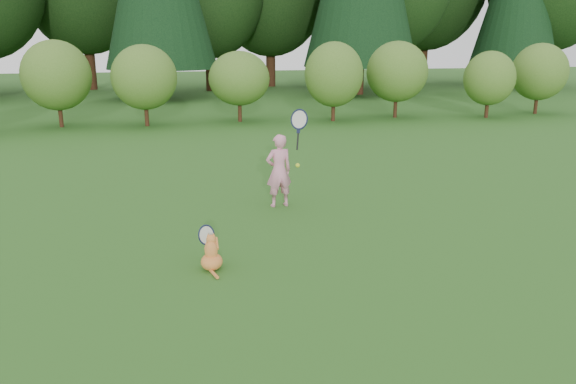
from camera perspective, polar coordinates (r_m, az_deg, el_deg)
name	(u,v)px	position (r m, az deg, el deg)	size (l,w,h in m)	color
ground	(288,258)	(7.56, -0.04, -6.76)	(100.00, 100.00, 0.00)	#1E4E16
shrub_row	(199,84)	(19.94, -9.03, 10.80)	(28.00, 3.00, 2.80)	#426E22
child	(280,169)	(9.74, -0.87, 2.35)	(0.75, 0.51, 1.91)	pink
cat	(211,251)	(7.22, -7.82, -5.91)	(0.41, 0.66, 0.64)	orange
tennis_ball	(298,165)	(9.16, 0.99, 2.72)	(0.07, 0.07, 0.07)	#A1C717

